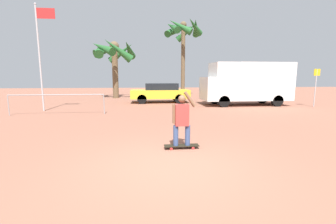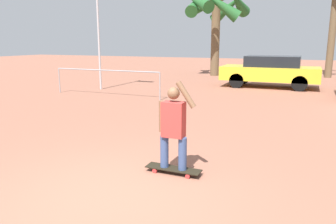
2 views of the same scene
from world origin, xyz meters
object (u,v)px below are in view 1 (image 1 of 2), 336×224
Objects in this scene: parked_car_yellow at (160,92)px; skateboard at (182,146)px; palm_tree_near_van at (183,32)px; street_sign at (316,83)px; person_skateboarder at (182,118)px; palm_tree_center_background at (113,52)px; camper_van at (247,82)px; flagpole at (41,50)px.

skateboard is at bearing -91.35° from parked_car_yellow.
street_sign is at bearing -53.24° from palm_tree_near_van.
palm_tree_center_background is (-3.79, 16.10, 3.42)m from person_skateboarder.
camper_van is at bearing 56.42° from skateboard.
palm_tree_center_background is 0.91× the size of flagpole.
camper_van is at bearing -69.34° from palm_tree_near_van.
palm_tree_near_van is 14.29m from flagpole.
person_skateboarder is 10.76m from flagpole.
person_skateboarder is 11.72m from parked_car_yellow.
person_skateboarder is at bearing -123.59° from camper_van.
street_sign is at bearing -20.15° from parked_car_yellow.
flagpole reaches higher than person_skateboarder.
camper_van is 4.38m from street_sign.
parked_car_yellow is 0.83× the size of palm_tree_center_background.
camper_van is (6.25, 9.41, 1.53)m from skateboard.
parked_car_yellow is at bearing 28.23° from flagpole.
palm_tree_center_background is at bearing 150.27° from street_sign.
camper_van is 12.36m from palm_tree_center_background.
palm_tree_center_background is at bearing 103.25° from person_skateboarder.
person_skateboarder is at bearing -49.33° from flagpole.
parked_car_yellow is at bearing 88.65° from person_skateboarder.
person_skateboarder is 0.25× the size of flagpole.
camper_van reaches higher than street_sign.
person_skateboarder reaches higher than skateboard.
street_sign is (10.11, -3.71, 0.80)m from parked_car_yellow.
street_sign is (14.18, -8.10, -2.67)m from palm_tree_center_background.
flagpole is (-13.05, -1.50, 1.89)m from camper_van.
camper_van reaches higher than skateboard.
skateboard is 11.40m from camper_van.
parked_car_yellow is at bearing 159.85° from street_sign.
parked_car_yellow reaches higher than skateboard.
parked_car_yellow is at bearing -115.03° from palm_tree_near_van.
skateboard is 0.38× the size of street_sign.
flagpole is at bearing -151.77° from parked_car_yellow.
parked_car_yellow is (-5.97, 2.30, -0.80)m from camper_van.
person_skateboarder is 13.14m from street_sign.
street_sign is (10.39, 8.00, 1.53)m from skateboard.
street_sign is (4.14, -1.41, -0.00)m from camper_van.
palm_tree_near_van is at bearing 126.76° from street_sign.
camper_van reaches higher than parked_car_yellow.
skateboard is at bearing -142.40° from street_sign.
palm_tree_near_van reaches higher than camper_van.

